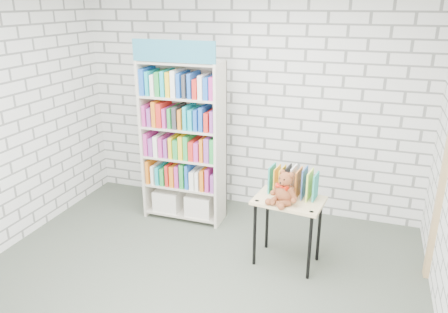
% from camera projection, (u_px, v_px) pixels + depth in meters
% --- Properties ---
extents(ground, '(4.50, 4.50, 0.00)m').
position_uv_depth(ground, '(191.00, 286.00, 4.34)').
color(ground, '#474F43').
rests_on(ground, ground).
extents(room_shell, '(4.52, 4.02, 2.81)m').
position_uv_depth(room_shell, '(185.00, 111.00, 3.73)').
color(room_shell, silver).
rests_on(room_shell, ground).
extents(bookshelf, '(1.01, 0.39, 2.26)m').
position_uv_depth(bookshelf, '(183.00, 141.00, 5.39)').
color(bookshelf, beige).
rests_on(bookshelf, ground).
extents(display_table, '(0.75, 0.56, 0.75)m').
position_uv_depth(display_table, '(288.00, 208.00, 4.51)').
color(display_table, '#DAC083').
rests_on(display_table, ground).
extents(table_books, '(0.51, 0.27, 0.29)m').
position_uv_depth(table_books, '(293.00, 182.00, 4.52)').
color(table_books, teal).
rests_on(table_books, display_table).
extents(teddy_bear, '(0.32, 0.31, 0.34)m').
position_uv_depth(teddy_bear, '(284.00, 190.00, 4.35)').
color(teddy_bear, brown).
rests_on(teddy_bear, display_table).
extents(door_trim, '(0.05, 0.12, 2.10)m').
position_uv_depth(door_trim, '(443.00, 181.00, 4.15)').
color(door_trim, tan).
rests_on(door_trim, ground).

